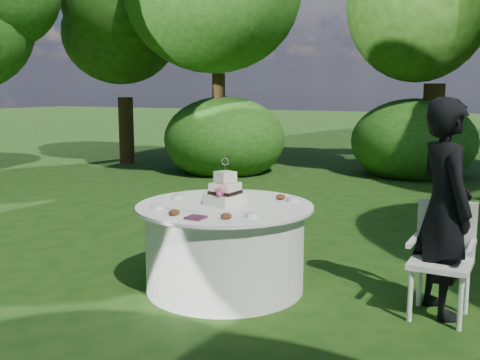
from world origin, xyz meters
name	(u,v)px	position (x,y,z in m)	size (l,w,h in m)	color
ground	(225,288)	(0.00, 0.00, 0.00)	(80.00, 80.00, 0.00)	#15390F
napkins	(196,218)	(0.05, -0.59, 0.78)	(0.14, 0.14, 0.02)	#4A1F3A
feather_plume	(183,209)	(-0.21, -0.35, 0.78)	(0.48, 0.07, 0.01)	white
guest	(444,208)	(1.80, 0.28, 0.86)	(0.63, 0.41, 1.72)	black
table	(225,246)	(0.00, 0.00, 0.39)	(1.56, 1.56, 0.77)	white
cake	(225,192)	(0.01, -0.01, 0.88)	(0.35, 0.35, 0.42)	white
chair	(443,251)	(1.81, 0.24, 0.52)	(0.48, 0.46, 0.90)	white
votives	(219,201)	(-0.07, 0.01, 0.79)	(1.11, 0.95, 0.04)	white
petal_cups	(229,208)	(0.15, -0.21, 0.79)	(0.61, 1.07, 0.05)	#562D16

